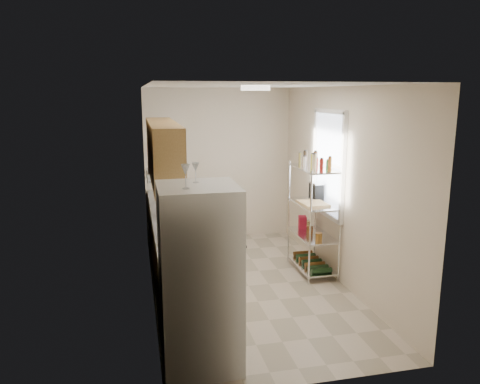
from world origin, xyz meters
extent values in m
cube|color=#C3B39E|center=(0.00, 0.00, -0.01)|extent=(2.50, 4.40, 0.01)
cube|color=white|center=(0.00, 0.00, 2.60)|extent=(2.50, 4.40, 0.01)
cube|color=beige|center=(0.00, 2.21, 1.30)|extent=(2.50, 0.01, 2.60)
cube|color=beige|center=(0.00, -2.21, 1.30)|extent=(2.50, 0.01, 2.60)
cube|color=beige|center=(-1.25, 0.00, 1.30)|extent=(0.01, 4.40, 2.60)
cube|color=beige|center=(1.25, 0.00, 1.30)|extent=(0.01, 4.40, 2.60)
cube|color=#B18B4B|center=(-0.92, 0.44, 0.43)|extent=(0.60, 3.48, 0.86)
cube|color=gray|center=(-0.90, 0.44, 0.88)|extent=(0.63, 3.51, 0.04)
cube|color=#B7BABC|center=(-0.94, -0.70, 0.88)|extent=(0.52, 0.44, 0.04)
cube|color=#B7BABC|center=(-0.64, 1.80, 0.46)|extent=(0.01, 0.55, 0.72)
cube|color=#B18B4B|center=(-1.05, 0.10, 1.81)|extent=(0.33, 2.20, 0.72)
cube|color=#B7BABC|center=(-1.00, 0.90, 1.39)|extent=(0.50, 0.60, 0.12)
cube|color=white|center=(1.23, 0.35, 1.55)|extent=(0.06, 1.00, 1.46)
cube|color=silver|center=(1.00, 0.30, 0.10)|extent=(0.45, 0.90, 0.02)
cube|color=silver|center=(1.00, 0.30, 0.55)|extent=(0.45, 0.90, 0.02)
cube|color=silver|center=(1.00, 0.30, 1.00)|extent=(0.45, 0.90, 0.02)
cube|color=silver|center=(1.00, 0.30, 1.50)|extent=(0.45, 0.90, 0.02)
cylinder|color=silver|center=(0.79, -0.14, 0.78)|extent=(0.02, 0.02, 1.55)
cylinder|color=silver|center=(0.79, 0.74, 0.78)|extent=(0.02, 0.02, 1.55)
cylinder|color=silver|center=(1.22, -0.14, 0.78)|extent=(0.02, 0.02, 1.55)
cylinder|color=silver|center=(1.22, 0.74, 0.78)|extent=(0.02, 0.02, 1.55)
cylinder|color=white|center=(0.00, -0.30, 2.57)|extent=(0.34, 0.34, 0.05)
cube|color=silver|center=(-0.87, -1.65, 0.86)|extent=(0.71, 0.71, 1.72)
cylinder|color=white|center=(-0.95, 0.46, 1.01)|extent=(0.27, 0.27, 0.22)
cylinder|color=black|center=(-0.95, 0.56, 0.92)|extent=(0.32, 0.32, 0.05)
cylinder|color=black|center=(-0.86, 1.00, 0.92)|extent=(0.22, 0.22, 0.04)
cube|color=tan|center=(0.97, 0.23, 1.03)|extent=(0.36, 0.45, 0.03)
cube|color=black|center=(1.11, 0.48, 1.14)|extent=(0.16, 0.22, 0.25)
cube|color=maroon|center=(0.97, 0.63, 0.65)|extent=(0.14, 0.17, 0.17)
camera|label=1|loc=(-1.39, -5.65, 2.52)|focal=35.00mm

